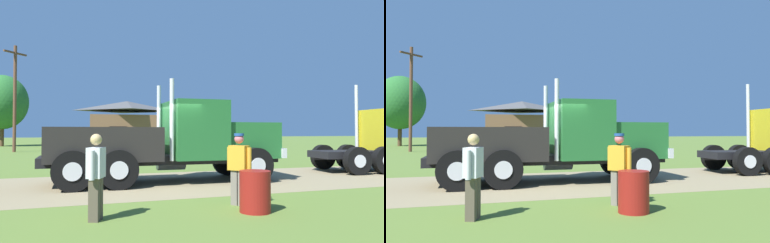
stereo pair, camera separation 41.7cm
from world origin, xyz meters
TOP-DOWN VIEW (x-y plane):
  - ground_plane at (0.00, 0.00)m, footprint 200.00×200.00m
  - dirt_track at (0.00, 0.00)m, footprint 120.00×5.76m
  - truck_foreground_white at (0.54, 0.24)m, footprint 7.81×2.84m
  - visitor_walking_mid at (-2.15, -4.43)m, footprint 0.39×0.57m
  - visitor_by_barrel at (1.02, -4.01)m, footprint 0.45×0.52m
  - steel_barrel at (1.01, -4.76)m, footprint 0.64×0.64m
  - shed_building at (3.91, 30.79)m, footprint 8.99×8.03m
  - utility_pole_near at (-6.64, 21.38)m, footprint 1.58×1.73m
  - tree_mid at (-9.52, 34.69)m, footprint 5.57×5.57m

SIDE VIEW (x-z plane):
  - ground_plane at x=0.00m, z-range 0.00..0.00m
  - dirt_track at x=0.00m, z-range 0.00..0.01m
  - steel_barrel at x=1.01m, z-range 0.00..0.85m
  - visitor_walking_mid at x=-2.15m, z-range 0.05..1.67m
  - visitor_by_barrel at x=1.02m, z-range 0.06..1.68m
  - truck_foreground_white at x=0.54m, z-range -0.36..2.93m
  - shed_building at x=3.91m, z-range -0.09..5.05m
  - utility_pole_near at x=-6.64m, z-range 0.26..8.92m
  - tree_mid at x=-9.52m, z-range 0.95..9.00m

